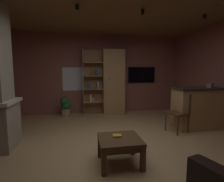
{
  "coord_description": "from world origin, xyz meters",
  "views": [
    {
      "loc": [
        -0.6,
        -2.96,
        1.45
      ],
      "look_at": [
        0.0,
        0.4,
        1.05
      ],
      "focal_mm": 27.63,
      "sensor_mm": 36.0,
      "label": 1
    }
  ],
  "objects": [
    {
      "name": "track_light_spot_3",
      "position": [
        2.04,
        0.49,
        2.61
      ],
      "size": [
        0.07,
        0.07,
        0.09
      ],
      "primitive_type": "cylinder",
      "color": "black"
    },
    {
      "name": "window_pane_back",
      "position": [
        -0.86,
        2.97,
        1.18
      ],
      "size": [
        0.71,
        0.01,
        0.77
      ],
      "primitive_type": "cube",
      "color": "white"
    },
    {
      "name": "table_book_0",
      "position": [
        -0.06,
        -0.39,
        0.43
      ],
      "size": [
        0.15,
        0.12,
        0.03
      ],
      "primitive_type": "cube",
      "rotation": [
        0.0,
        0.0,
        -0.09
      ],
      "color": "gold",
      "rests_on": "coffee_table"
    },
    {
      "name": "kitchen_bar_counter",
      "position": [
        2.42,
        0.87,
        0.52
      ],
      "size": [
        1.5,
        0.61,
        1.04
      ],
      "color": "#A87F51",
      "rests_on": "ground"
    },
    {
      "name": "floor",
      "position": [
        0.0,
        0.0,
        -0.01
      ],
      "size": [
        5.73,
        5.95,
        0.02
      ],
      "primitive_type": "cube",
      "color": "tan",
      "rests_on": "ground"
    },
    {
      "name": "track_light_spot_2",
      "position": [
        0.63,
        0.45,
        2.61
      ],
      "size": [
        0.07,
        0.07,
        0.09
      ],
      "primitive_type": "cylinder",
      "color": "black"
    },
    {
      "name": "wall_mounted_tv",
      "position": [
        1.53,
        2.94,
        1.3
      ],
      "size": [
        0.98,
        0.06,
        0.55
      ],
      "color": "black"
    },
    {
      "name": "tissue_box",
      "position": [
        2.55,
        0.8,
        1.09
      ],
      "size": [
        0.16,
        0.16,
        0.11
      ],
      "primitive_type": "cube",
      "rotation": [
        0.0,
        0.0,
        0.37
      ],
      "color": "#995972",
      "rests_on": "kitchen_bar_counter"
    },
    {
      "name": "bookshelf_cabinet",
      "position": [
        0.37,
        2.73,
        1.06
      ],
      "size": [
        1.37,
        0.41,
        2.14
      ],
      "color": "#A87F51",
      "rests_on": "ground"
    },
    {
      "name": "potted_floor_plant",
      "position": [
        -1.12,
        2.58,
        0.34
      ],
      "size": [
        0.32,
        0.34,
        0.65
      ],
      "color": "#9E896B",
      "rests_on": "ground"
    },
    {
      "name": "wall_back",
      "position": [
        0.0,
        3.0,
        1.34
      ],
      "size": [
        5.85,
        0.06,
        2.68
      ],
      "primitive_type": "cube",
      "color": "#8E544C",
      "rests_on": "ground"
    },
    {
      "name": "coffee_table",
      "position": [
        -0.03,
        -0.46,
        0.33
      ],
      "size": [
        0.65,
        0.6,
        0.42
      ],
      "color": "#4C331E",
      "rests_on": "ground"
    },
    {
      "name": "track_light_spot_1",
      "position": [
        -0.65,
        0.41,
        2.61
      ],
      "size": [
        0.07,
        0.07,
        0.09
      ],
      "primitive_type": "cylinder",
      "color": "black"
    },
    {
      "name": "dining_chair",
      "position": [
        1.7,
        0.72,
        0.53
      ],
      "size": [
        0.54,
        0.54,
        0.92
      ],
      "color": "#4C331E",
      "rests_on": "ground"
    }
  ]
}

